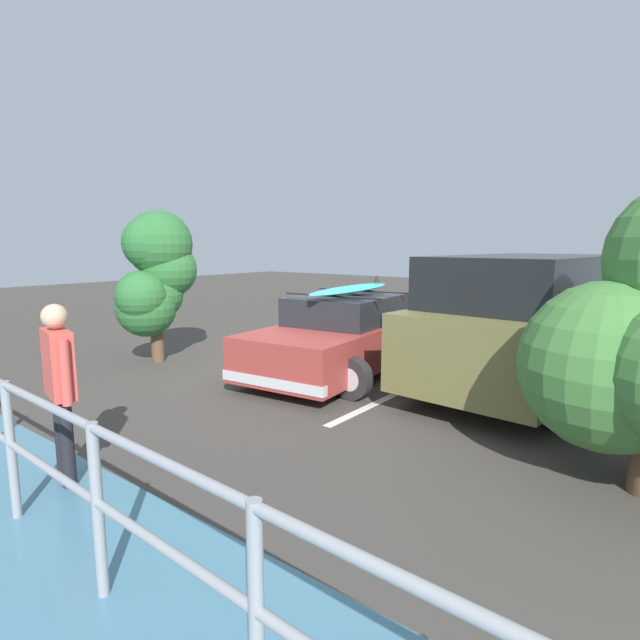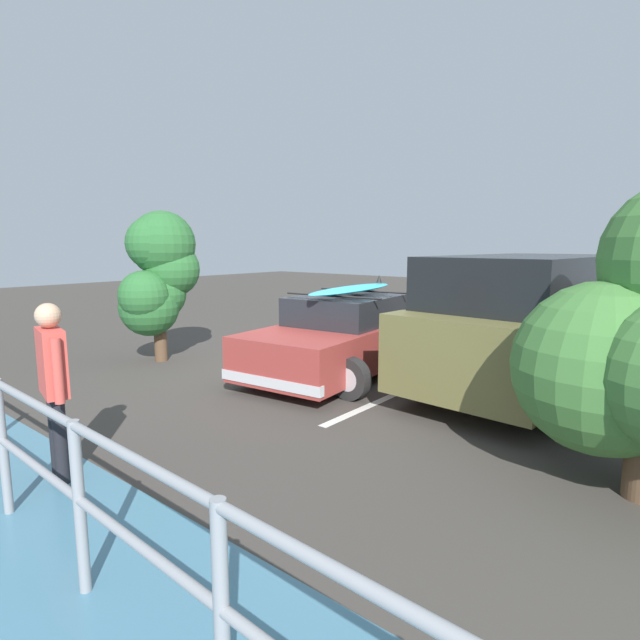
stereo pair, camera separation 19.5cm
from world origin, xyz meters
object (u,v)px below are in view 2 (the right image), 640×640
(sedan_car, at_px, (344,336))
(suv_car, at_px, (525,323))
(bush_near_left, at_px, (158,272))
(person_bystander, at_px, (53,375))

(sedan_car, height_order, suv_car, suv_car)
(bush_near_left, bearing_deg, suv_car, -158.75)
(person_bystander, xyz_separation_m, bush_near_left, (3.36, -3.25, 0.65))
(bush_near_left, bearing_deg, person_bystander, 135.99)
(sedan_car, relative_size, bush_near_left, 1.51)
(sedan_car, xyz_separation_m, bush_near_left, (3.05, 1.47, 1.00))
(sedan_car, xyz_separation_m, person_bystander, (-0.31, 4.72, 0.36))
(sedan_car, distance_m, bush_near_left, 3.54)
(person_bystander, bearing_deg, suv_car, -113.14)
(suv_car, bearing_deg, sedan_car, 15.68)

